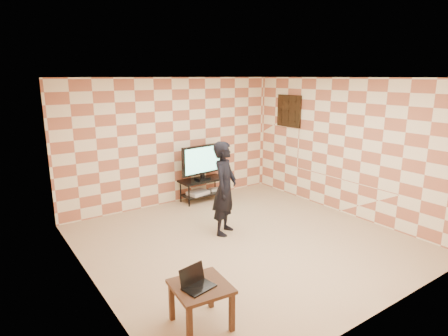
{
  "coord_description": "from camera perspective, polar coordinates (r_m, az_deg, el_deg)",
  "views": [
    {
      "loc": [
        -3.66,
        -4.64,
        2.72
      ],
      "look_at": [
        0.0,
        0.6,
        1.15
      ],
      "focal_mm": 30.0,
      "sensor_mm": 36.0,
      "label": 1
    }
  ],
  "objects": [
    {
      "name": "floor",
      "position": [
        6.5,
        3.08,
        -10.94
      ],
      "size": [
        5.0,
        5.0,
        0.0
      ],
      "primitive_type": "plane",
      "color": "tan",
      "rests_on": "ground"
    },
    {
      "name": "wall_back",
      "position": [
        8.14,
        -7.7,
        3.99
      ],
      "size": [
        5.0,
        0.02,
        2.7
      ],
      "primitive_type": "cube",
      "color": "#FAEAC1",
      "rests_on": "ground"
    },
    {
      "name": "wall_front",
      "position": [
        4.45,
        23.58,
        -5.32
      ],
      "size": [
        5.0,
        0.02,
        2.7
      ],
      "primitive_type": "cube",
      "color": "#FAEAC1",
      "rests_on": "ground"
    },
    {
      "name": "wall_left",
      "position": [
        4.97,
        -20.1,
        -3.05
      ],
      "size": [
        0.02,
        5.0,
        2.7
      ],
      "primitive_type": "cube",
      "color": "#FAEAC1",
      "rests_on": "ground"
    },
    {
      "name": "wall_right",
      "position": [
        7.83,
        17.83,
        3.06
      ],
      "size": [
        0.02,
        5.0,
        2.7
      ],
      "primitive_type": "cube",
      "color": "#FAEAC1",
      "rests_on": "ground"
    },
    {
      "name": "ceiling",
      "position": [
        5.91,
        3.43,
        13.59
      ],
      "size": [
        5.0,
        5.0,
        0.02
      ],
      "primitive_type": "cube",
      "color": "white",
      "rests_on": "wall_back"
    },
    {
      "name": "wall_art",
      "position": [
        8.74,
        9.87,
        8.55
      ],
      "size": [
        0.04,
        0.72,
        0.72
      ],
      "color": "black",
      "rests_on": "wall_right"
    },
    {
      "name": "tv_stand",
      "position": [
        8.36,
        -3.28,
        -2.56
      ],
      "size": [
        1.04,
        0.47,
        0.5
      ],
      "color": "black",
      "rests_on": "floor"
    },
    {
      "name": "tv",
      "position": [
        8.22,
        -3.33,
        1.16
      ],
      "size": [
        1.05,
        0.23,
        0.76
      ],
      "color": "black",
      "rests_on": "tv_stand"
    },
    {
      "name": "dvd_player",
      "position": [
        8.33,
        -3.97,
        -3.77
      ],
      "size": [
        0.5,
        0.4,
        0.07
      ],
      "primitive_type": "cube",
      "rotation": [
        0.0,
        0.0,
        0.2
      ],
      "color": "silver",
      "rests_on": "tv_stand"
    },
    {
      "name": "game_console",
      "position": [
        8.58,
        -1.41,
        -3.29
      ],
      "size": [
        0.26,
        0.2,
        0.05
      ],
      "primitive_type": "cube",
      "rotation": [
        0.0,
        0.0,
        -0.15
      ],
      "color": "silver",
      "rests_on": "tv_stand"
    },
    {
      "name": "side_table",
      "position": [
        4.34,
        -3.55,
        -18.37
      ],
      "size": [
        0.66,
        0.66,
        0.5
      ],
      "color": "#332114",
      "rests_on": "floor"
    },
    {
      "name": "laptop",
      "position": [
        4.25,
        -4.27,
        -16.98
      ],
      "size": [
        0.37,
        0.31,
        0.22
      ],
      "color": "black",
      "rests_on": "side_table"
    },
    {
      "name": "person",
      "position": [
        6.51,
        0.1,
        -3.11
      ],
      "size": [
        0.72,
        0.67,
        1.65
      ],
      "primitive_type": "imported",
      "rotation": [
        0.0,
        0.0,
        0.63
      ],
      "color": "black",
      "rests_on": "floor"
    }
  ]
}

